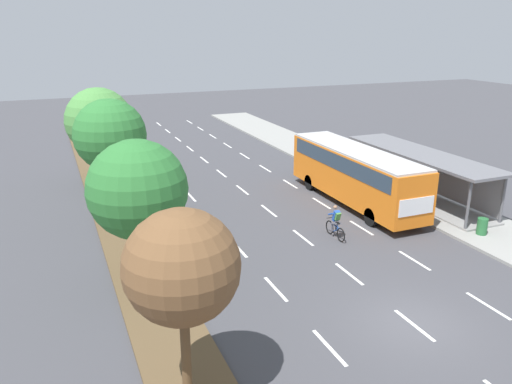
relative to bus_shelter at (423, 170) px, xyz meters
name	(u,v)px	position (x,y,z in m)	size (l,w,h in m)	color
ground_plane	(412,324)	(-9.53, -11.15, -1.87)	(140.00, 140.00, 0.00)	#424247
median_strip	(107,192)	(-17.83, 8.85, -1.81)	(2.60, 52.00, 0.12)	brown
sidewalk_right	(341,165)	(-0.28, 8.85, -1.79)	(4.50, 52.00, 0.15)	gray
lane_divider_left	(182,187)	(-13.03, 8.16, -1.86)	(0.14, 49.62, 0.01)	white
lane_divider_center	(231,181)	(-9.53, 8.16, -1.86)	(0.14, 49.62, 0.01)	white
lane_divider_right	(277,176)	(-6.03, 8.16, -1.86)	(0.14, 49.62, 0.01)	white
bus_shelter	(423,170)	(0.00, 0.00, 0.00)	(2.90, 11.46, 2.86)	gray
bus	(355,171)	(-4.28, 0.93, 0.20)	(2.54, 11.29, 3.37)	orange
cyclist	(336,223)	(-8.02, -3.24, -1.08)	(0.46, 1.82, 1.71)	black
median_tree_nearest	(182,267)	(-18.04, -11.85, 2.32)	(3.16, 3.16, 5.67)	brown
median_tree_second	(137,190)	(-17.89, -4.34, 2.22)	(4.01, 4.01, 5.98)	brown
median_tree_third	(110,135)	(-17.94, 3.17, 2.98)	(3.77, 3.77, 6.63)	brown
median_tree_fourth	(99,121)	(-17.75, 10.69, 2.48)	(4.36, 4.36, 6.42)	brown
trash_bin	(482,226)	(-1.08, -5.99, -1.29)	(0.52, 0.52, 0.85)	#286B38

